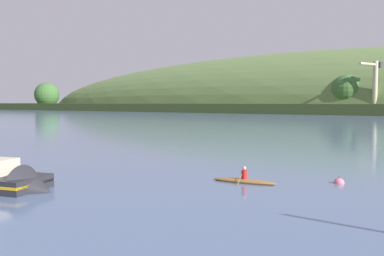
% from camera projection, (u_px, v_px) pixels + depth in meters
% --- Properties ---
extents(far_shoreline_hill, '(477.67, 110.48, 58.33)m').
position_uv_depth(far_shoreline_hill, '(320.00, 112.00, 195.66)').
color(far_shoreline_hill, '#3C4E24').
rests_on(far_shoreline_hill, ground).
extents(dockside_crane, '(6.88, 11.88, 19.52)m').
position_uv_depth(dockside_crane, '(375.00, 89.00, 148.48)').
color(dockside_crane, '#4C4C51').
rests_on(dockside_crane, ground).
extents(canoe_with_paddler, '(3.67, 1.49, 1.02)m').
position_uv_depth(canoe_with_paddler, '(244.00, 181.00, 22.80)').
color(canoe_with_paddler, brown).
rests_on(canoe_with_paddler, ground).
extents(mooring_buoy_foreground, '(0.58, 0.58, 0.66)m').
position_uv_depth(mooring_buoy_foreground, '(339.00, 183.00, 22.60)').
color(mooring_buoy_foreground, '#E06675').
rests_on(mooring_buoy_foreground, ground).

